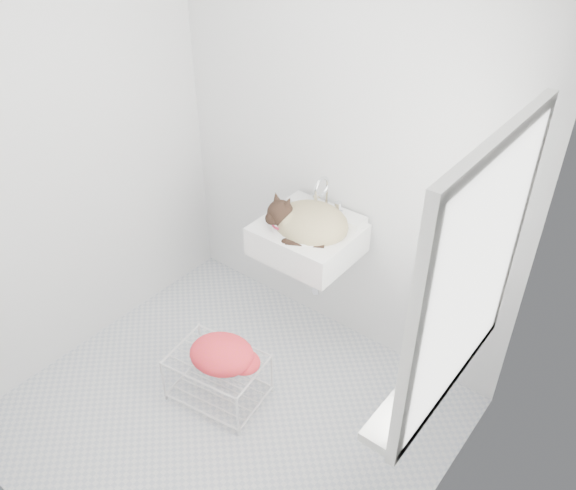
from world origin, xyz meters
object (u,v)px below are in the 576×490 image
Objects in this scene: sink at (308,227)px; cat at (308,223)px; wire_rack at (218,377)px; bottle_a at (411,397)px; bottle_c at (451,346)px; bottle_b at (419,386)px.

sink is 0.05m from cat.
cat is 0.99m from wire_rack.
bottle_a is 0.35m from bottle_c.
bottle_b is at bearing -32.38° from sink.
sink is 0.97m from wire_rack.
cat is at bearing -53.01° from sink.
cat reaches higher than sink.
sink is at bearing 145.05° from bottle_a.
sink is 2.95× the size of bottle_b.
wire_rack is at bearing -179.23° from bottle_b.
sink is at bearing 147.62° from bottle_b.
bottle_c is at bearing 90.00° from bottle_b.
wire_rack is 2.31× the size of bottle_a.
wire_rack is 2.72× the size of bottle_b.
bottle_c reaches higher than wire_rack.
bottle_a is at bearing -90.00° from bottle_b.
sink reaches higher than bottle_c.
bottle_c is at bearing 90.00° from bottle_a.
sink is 2.50× the size of bottle_a.
sink is at bearing 80.42° from wire_rack.
bottle_a is (1.01, -0.70, -0.04)m from cat.
sink is 3.67× the size of bottle_c.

